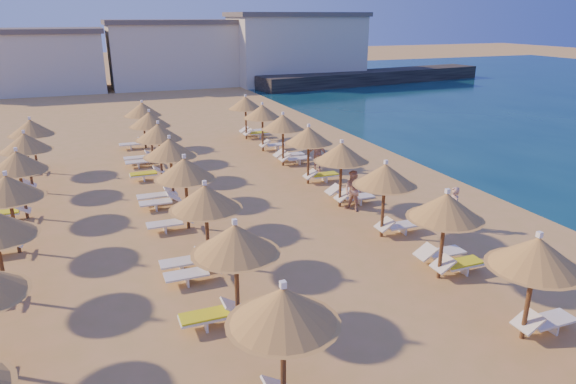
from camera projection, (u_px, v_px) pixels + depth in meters
name	position (u px, v px, depth m)	size (l,w,h in m)	color
ground	(329.00, 267.00, 16.69)	(220.00, 220.00, 0.00)	tan
jetty	(375.00, 77.00, 61.55)	(30.00, 4.00, 1.50)	black
hotel_blocks	(182.00, 53.00, 58.06)	(44.99, 11.00, 8.10)	beige
parasol_row_east	(385.00, 176.00, 18.27)	(2.32, 36.35, 2.94)	brown
parasol_row_west	(205.00, 199.00, 16.02)	(2.32, 36.35, 2.94)	brown
parasol_row_inland	(1.00, 205.00, 15.49)	(2.32, 26.14, 2.94)	brown
loungers	(248.00, 247.00, 17.38)	(15.50, 35.54, 0.66)	silver
beachgoer_c	(317.00, 155.00, 26.84)	(1.00, 0.42, 1.70)	tan
beachgoer_a	(453.00, 208.00, 19.50)	(0.61, 0.40, 1.66)	tan
beachgoer_b	(353.00, 191.00, 21.27)	(0.84, 0.65, 1.72)	tan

